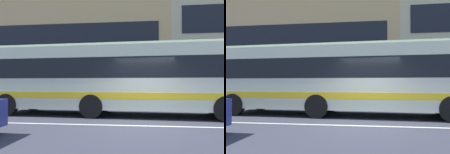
# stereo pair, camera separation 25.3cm
# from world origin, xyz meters

# --- Properties ---
(ground_plane) EXTENTS (160.00, 160.00, 0.00)m
(ground_plane) POSITION_xyz_m (0.00, 0.00, 0.00)
(ground_plane) COLOR #353642
(lane_centre_line) EXTENTS (60.00, 0.16, 0.01)m
(lane_centre_line) POSITION_xyz_m (0.00, 0.00, 0.00)
(lane_centre_line) COLOR silver
(lane_centre_line) RESTS_ON ground_plane
(hedge_row_far) EXTENTS (18.62, 1.10, 0.72)m
(hedge_row_far) POSITION_xyz_m (0.66, 6.77, 0.36)
(hedge_row_far) COLOR #3C662D
(hedge_row_far) RESTS_ON ground_plane
(apartment_block_left) EXTENTS (25.25, 9.04, 9.63)m
(apartment_block_left) POSITION_xyz_m (-10.31, 16.05, 4.82)
(apartment_block_left) COLOR tan
(apartment_block_left) RESTS_ON ground_plane
(transit_bus) EXTENTS (11.35, 3.29, 3.19)m
(transit_bus) POSITION_xyz_m (-1.36, 2.69, 1.76)
(transit_bus) COLOR beige
(transit_bus) RESTS_ON ground_plane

